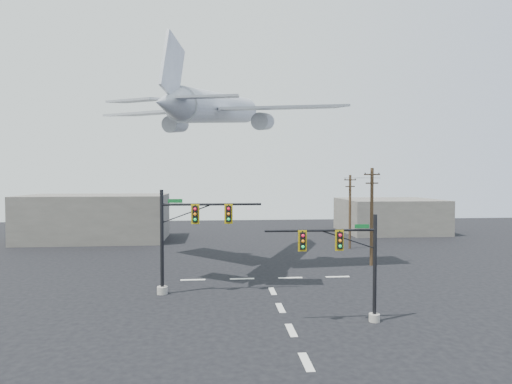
{
  "coord_description": "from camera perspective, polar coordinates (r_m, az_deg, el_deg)",
  "views": [
    {
      "loc": [
        -3.94,
        -22.71,
        8.34
      ],
      "look_at": [
        -1.48,
        5.0,
        7.37
      ],
      "focal_mm": 30.0,
      "sensor_mm": 36.0,
      "label": 1
    }
  ],
  "objects": [
    {
      "name": "power_lines",
      "position": [
        46.16,
        13.69,
        1.84
      ],
      "size": [
        2.53,
        9.51,
        0.03
      ],
      "color": "black"
    },
    {
      "name": "lane_markings",
      "position": [
        29.52,
        2.89,
        -14.4
      ],
      "size": [
        14.0,
        21.2,
        0.01
      ],
      "color": "silver",
      "rests_on": "ground"
    },
    {
      "name": "airliner",
      "position": [
        41.69,
        -4.99,
        11.01
      ],
      "size": [
        23.19,
        25.15,
        6.77
      ],
      "rotation": [
        0.0,
        -0.12,
        1.23
      ],
      "color": "#B5BBC2"
    },
    {
      "name": "signal_mast_near",
      "position": [
        25.32,
        12.56,
        -9.38
      ],
      "size": [
        6.69,
        0.68,
        6.21
      ],
      "color": "#9A968C",
      "rests_on": "ground"
    },
    {
      "name": "utility_pole_a",
      "position": [
        41.67,
        15.17,
        -2.93
      ],
      "size": [
        1.77,
        0.76,
        9.21
      ],
      "rotation": [
        0.0,
        0.0,
        0.36
      ],
      "color": "#44301D",
      "rests_on": "ground"
    },
    {
      "name": "signal_mast_far",
      "position": [
        31.04,
        -9.6,
        -6.04
      ],
      "size": [
        7.47,
        0.82,
        7.45
      ],
      "color": "#9A968C",
      "rests_on": "ground"
    },
    {
      "name": "building_left",
      "position": [
        60.14,
        -20.59,
        -3.23
      ],
      "size": [
        18.0,
        10.0,
        6.0
      ],
      "primitive_type": "cube",
      "color": "slate",
      "rests_on": "ground"
    },
    {
      "name": "ground",
      "position": [
        24.51,
        4.71,
        -17.91
      ],
      "size": [
        120.0,
        120.0,
        0.0
      ],
      "primitive_type": "plane",
      "color": "black",
      "rests_on": "ground"
    },
    {
      "name": "utility_pole_b",
      "position": [
        50.96,
        12.42,
        -2.37
      ],
      "size": [
        1.63,
        0.82,
        8.6
      ],
      "rotation": [
        0.0,
        0.0,
        0.42
      ],
      "color": "#44301D",
      "rests_on": "ground"
    },
    {
      "name": "building_right",
      "position": [
        68.11,
        17.35,
        -3.01
      ],
      "size": [
        14.0,
        12.0,
        5.0
      ],
      "primitive_type": "cube",
      "color": "slate",
      "rests_on": "ground"
    }
  ]
}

